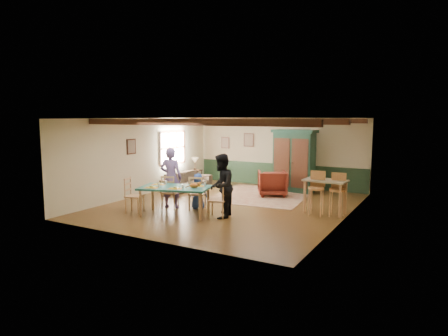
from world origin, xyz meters
The scene contains 35 objects.
floor centered at (0.00, 0.00, 0.00)m, with size 8.00×8.00×0.00m, color #4A2F14.
wall_back centered at (0.00, 4.00, 1.35)m, with size 7.00×0.02×2.70m, color beige.
wall_left centered at (-3.50, 0.00, 1.35)m, with size 0.02×8.00×2.70m, color beige.
wall_right centered at (3.50, 0.00, 1.35)m, with size 0.02×8.00×2.70m, color beige.
ceiling centered at (0.00, 0.00, 2.70)m, with size 7.00×8.00×0.02m, color silver.
wainscot_back centered at (0.00, 3.98, 0.45)m, with size 6.95×0.03×0.90m, color #1B311E.
ceiling_beam_front centered at (0.00, -2.30, 2.61)m, with size 6.95×0.16×0.16m, color #33190E.
ceiling_beam_mid centered at (0.00, 0.40, 2.61)m, with size 6.95×0.16×0.16m, color #33190E.
ceiling_beam_back centered at (0.00, 3.00, 2.61)m, with size 6.95×0.16×0.16m, color #33190E.
window_left centered at (-3.47, 1.70, 1.55)m, with size 0.06×1.60×1.30m, color white, non-canonical shape.
picture_left_wall centered at (-3.47, -0.60, 1.75)m, with size 0.04×0.42×0.52m, color gray, non-canonical shape.
picture_back_a centered at (-1.30, 3.97, 1.80)m, with size 0.45×0.04×0.55m, color gray, non-canonical shape.
picture_back_b centered at (-2.40, 3.97, 1.65)m, with size 0.38×0.04×0.48m, color gray, non-canonical shape.
dining_table centered at (-0.76, -1.85, 0.40)m, with size 1.92×1.07×0.80m, color #1D5C54, non-canonical shape.
dining_chair_far_left centered at (-1.39, -1.24, 0.51)m, with size 0.45×0.47×1.01m, color tan, non-canonical shape.
dining_chair_far_right centered at (-0.57, -0.99, 0.51)m, with size 0.45×0.47×1.01m, color tan, non-canonical shape.
dining_chair_end_left centered at (-1.93, -2.20, 0.51)m, with size 0.45×0.47×1.01m, color tan, non-canonical shape.
dining_chair_end_right centered at (0.41, -1.50, 0.51)m, with size 0.45×0.47×1.01m, color tan, non-canonical shape.
person_man centered at (-1.41, -1.16, 0.92)m, with size 0.67×0.44×1.84m, color slate.
person_woman centered at (0.52, -1.47, 0.88)m, with size 0.86×0.67×1.76m, color black.
person_child centered at (-0.60, -0.91, 0.54)m, with size 0.52×0.34×1.07m, color #244190.
cat centered at (-0.17, -1.78, 0.90)m, with size 0.38×0.15×0.19m, color #C06122, non-canonical shape.
place_setting_near_left centered at (-1.24, -2.28, 0.85)m, with size 0.43×0.32×0.11m, color yellow, non-canonical shape.
place_setting_near_center centered at (-0.58, -2.07, 0.85)m, with size 0.43×0.32×0.11m, color yellow, non-canonical shape.
place_setting_far_left centered at (-1.40, -1.76, 0.85)m, with size 0.43×0.32×0.11m, color yellow, non-canonical shape.
place_setting_far_right centered at (-0.28, -1.43, 0.85)m, with size 0.43×0.32×0.11m, color yellow, non-canonical shape.
area_rug centered at (0.20, 1.94, 0.01)m, with size 3.08×3.66×0.01m, color tan.
armoire centered at (0.94, 3.17, 1.14)m, with size 1.61×0.64×2.28m, color #122E22.
armchair centered at (0.55, 2.06, 0.45)m, with size 0.95×0.98×0.89m, color #46120E.
sofa centered at (-2.77, 1.64, 0.32)m, with size 2.20×0.86×0.64m, color #403428.
end_table centered at (-3.21, 2.87, 0.28)m, with size 0.46×0.46×0.56m, color #33190E, non-canonical shape.
table_lamp centered at (-3.21, 2.87, 0.82)m, with size 0.29×0.29×0.51m, color beige, non-canonical shape.
counter_table centered at (2.86, 0.39, 0.49)m, with size 1.18×0.69×0.98m, color #C0B695, non-canonical shape.
bar_stool_left centered at (2.70, 0.07, 0.62)m, with size 0.44×0.48×1.24m, color #B97E48, non-canonical shape.
bar_stool_right centered at (3.23, 0.24, 0.60)m, with size 0.42×0.47×1.20m, color #B97E48, non-canonical shape.
Camera 1 is at (5.84, -10.74, 2.77)m, focal length 32.00 mm.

